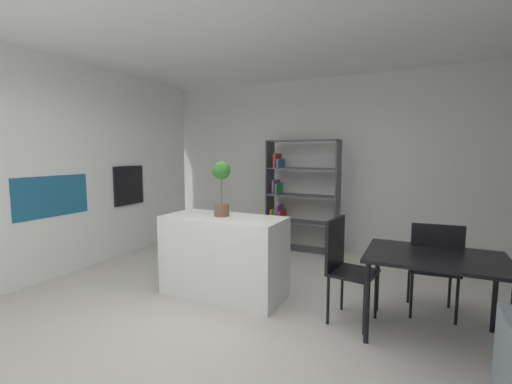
{
  "coord_description": "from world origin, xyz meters",
  "views": [
    {
      "loc": [
        1.73,
        -2.79,
        1.61
      ],
      "look_at": [
        0.02,
        0.75,
        1.17
      ],
      "focal_mm": 24.46,
      "sensor_mm": 36.0,
      "label": 1
    }
  ],
  "objects_px": {
    "built_in_oven": "(129,185)",
    "dining_table": "(435,264)",
    "kitchen_island": "(224,256)",
    "dining_chair_far": "(434,262)",
    "open_bookshelf": "(297,197)",
    "potted_plant_on_island": "(221,183)",
    "dining_chair_island_side": "(344,260)"
  },
  "relations": [
    {
      "from": "kitchen_island",
      "to": "dining_chair_island_side",
      "type": "xyz_separation_m",
      "value": [
        1.33,
        0.0,
        0.13
      ]
    },
    {
      "from": "dining_chair_far",
      "to": "dining_table",
      "type": "bearing_deg",
      "value": 82.93
    },
    {
      "from": "kitchen_island",
      "to": "open_bookshelf",
      "type": "distance_m",
      "value": 2.23
    },
    {
      "from": "built_in_oven",
      "to": "dining_chair_far",
      "type": "xyz_separation_m",
      "value": [
        4.35,
        -0.39,
        -0.53
      ]
    },
    {
      "from": "built_in_oven",
      "to": "potted_plant_on_island",
      "type": "relative_size",
      "value": 1.0
    },
    {
      "from": "potted_plant_on_island",
      "to": "dining_chair_island_side",
      "type": "xyz_separation_m",
      "value": [
        1.37,
        -0.01,
        -0.69
      ]
    },
    {
      "from": "kitchen_island",
      "to": "dining_table",
      "type": "distance_m",
      "value": 2.12
    },
    {
      "from": "built_in_oven",
      "to": "potted_plant_on_island",
      "type": "distance_m",
      "value": 2.34
    },
    {
      "from": "potted_plant_on_island",
      "to": "built_in_oven",
      "type": "bearing_deg",
      "value": 160.44
    },
    {
      "from": "built_in_oven",
      "to": "open_bookshelf",
      "type": "distance_m",
      "value": 2.72
    },
    {
      "from": "dining_chair_far",
      "to": "open_bookshelf",
      "type": "bearing_deg",
      "value": -46.91
    },
    {
      "from": "open_bookshelf",
      "to": "dining_chair_far",
      "type": "distance_m",
      "value": 2.71
    },
    {
      "from": "potted_plant_on_island",
      "to": "dining_table",
      "type": "relative_size",
      "value": 0.55
    },
    {
      "from": "dining_chair_island_side",
      "to": "potted_plant_on_island",
      "type": "bearing_deg",
      "value": 97.71
    },
    {
      "from": "open_bookshelf",
      "to": "dining_chair_far",
      "type": "relative_size",
      "value": 1.92
    },
    {
      "from": "kitchen_island",
      "to": "dining_chair_far",
      "type": "relative_size",
      "value": 1.44
    },
    {
      "from": "kitchen_island",
      "to": "dining_chair_far",
      "type": "distance_m",
      "value": 2.16
    },
    {
      "from": "dining_chair_far",
      "to": "built_in_oven",
      "type": "bearing_deg",
      "value": -10.78
    },
    {
      "from": "potted_plant_on_island",
      "to": "open_bookshelf",
      "type": "bearing_deg",
      "value": 86.58
    },
    {
      "from": "potted_plant_on_island",
      "to": "open_bookshelf",
      "type": "xyz_separation_m",
      "value": [
        0.13,
        2.17,
        -0.4
      ]
    },
    {
      "from": "kitchen_island",
      "to": "open_bookshelf",
      "type": "relative_size",
      "value": 0.75
    },
    {
      "from": "kitchen_island",
      "to": "dining_chair_far",
      "type": "height_order",
      "value": "dining_chair_far"
    },
    {
      "from": "potted_plant_on_island",
      "to": "open_bookshelf",
      "type": "distance_m",
      "value": 2.21
    },
    {
      "from": "potted_plant_on_island",
      "to": "dining_chair_far",
      "type": "distance_m",
      "value": 2.3
    },
    {
      "from": "built_in_oven",
      "to": "potted_plant_on_island",
      "type": "xyz_separation_m",
      "value": [
        2.2,
        -0.78,
        0.18
      ]
    },
    {
      "from": "open_bookshelf",
      "to": "dining_table",
      "type": "xyz_separation_m",
      "value": [
        2.01,
        -2.19,
        -0.22
      ]
    },
    {
      "from": "built_in_oven",
      "to": "dining_table",
      "type": "distance_m",
      "value": 4.44
    },
    {
      "from": "open_bookshelf",
      "to": "dining_chair_island_side",
      "type": "relative_size",
      "value": 1.84
    },
    {
      "from": "dining_chair_far",
      "to": "dining_chair_island_side",
      "type": "bearing_deg",
      "value": 21.52
    },
    {
      "from": "kitchen_island",
      "to": "dining_chair_far",
      "type": "bearing_deg",
      "value": 10.9
    },
    {
      "from": "open_bookshelf",
      "to": "dining_table",
      "type": "distance_m",
      "value": 2.98
    },
    {
      "from": "potted_plant_on_island",
      "to": "dining_chair_island_side",
      "type": "bearing_deg",
      "value": -0.51
    }
  ]
}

